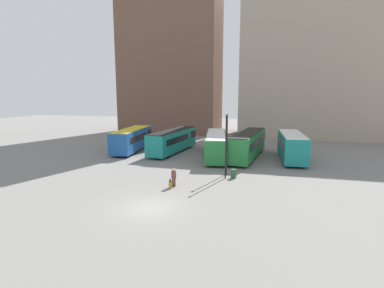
{
  "coord_description": "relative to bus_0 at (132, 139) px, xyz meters",
  "views": [
    {
      "loc": [
        7.96,
        -18.64,
        7.86
      ],
      "look_at": [
        -0.11,
        12.4,
        2.56
      ],
      "focal_mm": 28.0,
      "sensor_mm": 36.0,
      "label": 1
    }
  ],
  "objects": [
    {
      "name": "building_block_left",
      "position": [
        -1.65,
        22.86,
        17.0
      ],
      "size": [
        19.91,
        11.08,
        37.41
      ],
      "color": "brown",
      "rests_on": "ground_plane"
    },
    {
      "name": "trash_bin",
      "position": [
        15.53,
        -10.49,
        -1.28
      ],
      "size": [
        0.52,
        0.52,
        0.85
      ],
      "color": "#285633",
      "rests_on": "ground_plane"
    },
    {
      "name": "lamp_post_0",
      "position": [
        14.8,
        -10.85,
        1.95
      ],
      "size": [
        0.28,
        0.28,
        6.28
      ],
      "color": "black",
      "rests_on": "ground_plane"
    },
    {
      "name": "bus_3",
      "position": [
        16.15,
        -0.58,
        0.06
      ],
      "size": [
        3.98,
        12.49,
        3.22
      ],
      "rotation": [
        0.0,
        0.0,
        1.44
      ],
      "color": "#237A38",
      "rests_on": "ground_plane"
    },
    {
      "name": "traveler",
      "position": [
        10.86,
        -14.49,
        -0.73
      ],
      "size": [
        0.51,
        0.51,
        1.64
      ],
      "rotation": [
        0.0,
        0.0,
        1.81
      ],
      "color": "#4C3828",
      "rests_on": "ground_plane"
    },
    {
      "name": "bus_1",
      "position": [
        5.9,
        0.63,
        -0.04
      ],
      "size": [
        3.62,
        11.8,
        3.05
      ],
      "rotation": [
        0.0,
        0.0,
        1.47
      ],
      "color": "#19847F",
      "rests_on": "ground_plane"
    },
    {
      "name": "bus_4",
      "position": [
        21.37,
        -0.67,
        0.06
      ],
      "size": [
        3.12,
        9.72,
        3.25
      ],
      "rotation": [
        0.0,
        0.0,
        1.63
      ],
      "color": "#19847F",
      "rests_on": "ground_plane"
    },
    {
      "name": "bus_0",
      "position": [
        0.0,
        0.0,
        0.0
      ],
      "size": [
        3.67,
        10.68,
        3.13
      ],
      "rotation": [
        0.0,
        0.0,
        1.67
      ],
      "color": "#1E56A3",
      "rests_on": "ground_plane"
    },
    {
      "name": "ground_plane",
      "position": [
        10.69,
        -19.58,
        -1.7
      ],
      "size": [
        160.0,
        160.0,
        0.0
      ],
      "primitive_type": "plane",
      "color": "slate"
    },
    {
      "name": "lamp_post_1",
      "position": [
        14.7,
        -9.48,
        1.98
      ],
      "size": [
        0.28,
        0.28,
        6.33
      ],
      "color": "black",
      "rests_on": "ground_plane"
    },
    {
      "name": "building_block_right",
      "position": [
        28.58,
        22.86,
        11.08
      ],
      "size": [
        31.01,
        13.77,
        25.56
      ],
      "color": "tan",
      "rests_on": "ground_plane"
    },
    {
      "name": "suitcase",
      "position": [
        10.72,
        -14.99,
        -1.41
      ],
      "size": [
        0.36,
        0.45,
        0.83
      ],
      "rotation": [
        0.0,
        0.0,
        1.81
      ],
      "color": "#B27A1E",
      "rests_on": "ground_plane"
    },
    {
      "name": "bus_2",
      "position": [
        12.17,
        -1.22,
        -0.05
      ],
      "size": [
        4.41,
        12.28,
        3.02
      ],
      "rotation": [
        0.0,
        0.0,
        1.74
      ],
      "color": "#237A38",
      "rests_on": "ground_plane"
    }
  ]
}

